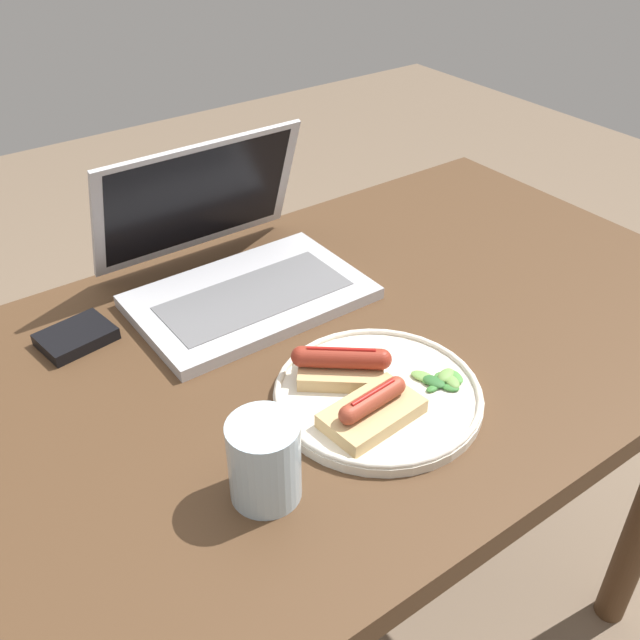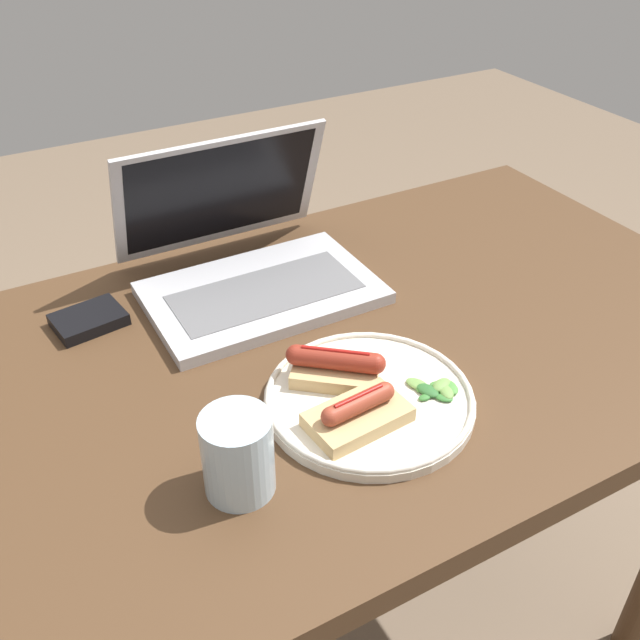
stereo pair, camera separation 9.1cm
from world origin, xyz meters
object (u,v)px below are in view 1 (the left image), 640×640
object	(u,v)px
laptop	(235,268)
plate	(378,394)
external_drive	(76,337)
drinking_glass	(264,461)

from	to	relation	value
laptop	plate	distance (m)	0.32
plate	external_drive	size ratio (longest dim) A/B	2.47
plate	drinking_glass	xyz separation A→B (m)	(-0.19, -0.04, 0.04)
drinking_glass	laptop	bearing A→B (deg)	64.15
drinking_glass	plate	bearing A→B (deg)	13.22
external_drive	plate	bearing A→B (deg)	-60.77
laptop	external_drive	world-z (taller)	laptop
drinking_glass	external_drive	size ratio (longest dim) A/B	0.93
laptop	external_drive	xyz separation A→B (m)	(-0.24, 0.01, -0.03)
plate	external_drive	distance (m)	0.42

